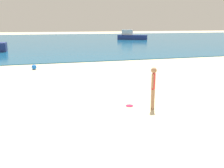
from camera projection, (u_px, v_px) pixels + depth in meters
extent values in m
plane|color=beige|center=(143.00, 157.00, 6.00)|extent=(200.00, 200.00, 0.00)
cube|color=#14567F|center=(48.00, 40.00, 48.43)|extent=(160.00, 60.00, 0.06)
cylinder|color=#936B4C|center=(153.00, 99.00, 9.38)|extent=(0.10, 0.10, 0.77)
cylinder|color=#936B4C|center=(152.00, 100.00, 9.26)|extent=(0.10, 0.10, 0.77)
cube|color=red|center=(153.00, 81.00, 9.16)|extent=(0.20, 0.21, 0.58)
sphere|color=#936B4C|center=(154.00, 70.00, 9.07)|extent=(0.21, 0.21, 0.21)
cylinder|color=#936B4C|center=(154.00, 80.00, 9.28)|extent=(0.08, 0.08, 0.51)
cylinder|color=#936B4C|center=(153.00, 81.00, 9.03)|extent=(0.08, 0.08, 0.51)
cylinder|color=#E51E4C|center=(129.00, 106.00, 9.75)|extent=(0.28, 0.28, 0.03)
cube|color=navy|center=(132.00, 37.00, 50.22)|extent=(5.98, 4.34, 0.93)
cube|color=silver|center=(127.00, 32.00, 50.19)|extent=(2.45, 2.12, 1.04)
sphere|color=blue|center=(34.00, 67.00, 17.54)|extent=(0.34, 0.34, 0.34)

